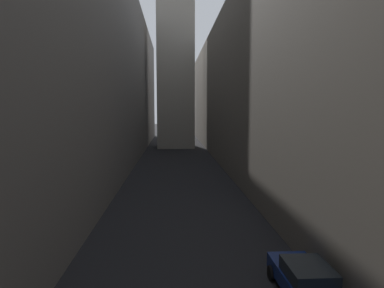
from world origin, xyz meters
TOP-DOWN VIEW (x-y plane):
  - ground_plane at (0.00, 48.00)m, footprint 264.00×264.00m
  - building_block_left at (-11.74, 50.00)m, footprint 12.48×108.00m
  - building_block_right at (12.83, 50.00)m, footprint 14.66×108.00m
  - parked_car_right_far at (4.40, 23.96)m, footprint 1.95×4.52m

SIDE VIEW (x-z plane):
  - ground_plane at x=0.00m, z-range 0.00..0.00m
  - parked_car_right_far at x=4.40m, z-range 0.01..1.49m
  - building_block_right at x=12.83m, z-range 0.00..19.71m
  - building_block_left at x=-11.74m, z-range 0.00..23.38m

